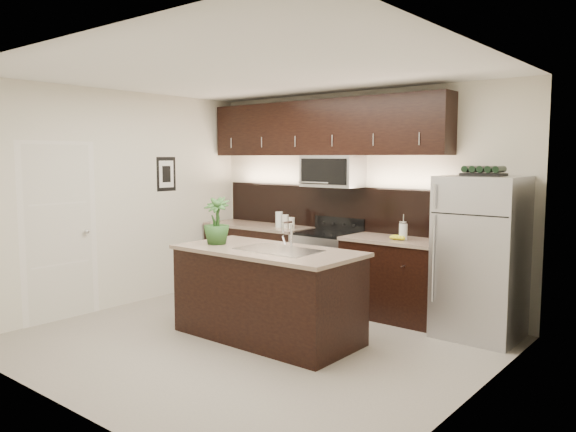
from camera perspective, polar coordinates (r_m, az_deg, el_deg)
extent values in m
plane|color=gray|center=(5.89, -3.73, -12.60)|extent=(4.50, 4.50, 0.00)
cube|color=silver|center=(7.20, 7.07, 1.76)|extent=(4.50, 0.02, 2.70)
cube|color=silver|center=(4.37, -21.98, -1.37)|extent=(4.50, 0.02, 2.70)
cube|color=silver|center=(7.32, -16.85, 1.61)|extent=(0.02, 4.00, 2.70)
cube|color=silver|center=(4.41, 18.16, -1.17)|extent=(0.02, 4.00, 2.70)
cube|color=white|center=(5.64, -3.93, 14.37)|extent=(4.50, 4.00, 0.02)
cube|color=silver|center=(6.92, -22.15, -1.64)|extent=(0.04, 0.80, 2.02)
sphere|color=silver|center=(7.06, -19.76, -1.49)|extent=(0.06, 0.06, 0.06)
cube|color=black|center=(7.74, -12.25, 4.18)|extent=(0.01, 0.32, 0.46)
cube|color=white|center=(7.74, -12.24, 4.18)|extent=(0.00, 0.24, 0.36)
cube|color=black|center=(7.92, -2.96, -4.40)|extent=(1.57, 0.62, 0.90)
cube|color=black|center=(6.71, 10.74, -6.39)|extent=(1.16, 0.62, 0.90)
cube|color=#B2B2B7|center=(7.20, 3.97, -5.45)|extent=(0.76, 0.62, 0.90)
cube|color=black|center=(7.12, 4.00, -1.78)|extent=(0.76, 0.60, 0.03)
cube|color=tan|center=(7.84, -2.98, -1.02)|extent=(1.59, 0.65, 0.04)
cube|color=tan|center=(6.62, 10.82, -2.42)|extent=(1.18, 0.65, 0.04)
cube|color=black|center=(7.45, 4.03, 0.92)|extent=(3.49, 0.02, 0.56)
cube|color=#B2B2B7|center=(7.15, 4.55, 4.56)|extent=(0.76, 0.40, 0.40)
cube|color=black|center=(7.30, 3.41, 8.92)|extent=(3.49, 0.33, 0.70)
cube|color=black|center=(5.88, -2.09, -8.06)|extent=(1.90, 0.90, 0.90)
cube|color=tan|center=(5.78, -2.11, -3.53)|extent=(1.96, 0.96, 0.04)
cube|color=silver|center=(5.68, -0.97, -3.44)|extent=(0.84, 0.50, 0.01)
cylinder|color=silver|center=(5.82, 0.36, -2.07)|extent=(0.03, 0.03, 0.24)
cylinder|color=silver|center=(5.75, -0.08, -0.66)|extent=(0.02, 0.14, 0.02)
cylinder|color=silver|center=(5.70, -0.52, -1.22)|extent=(0.02, 0.02, 0.10)
cube|color=#B2B2B7|center=(6.17, 18.97, -3.98)|extent=(0.81, 0.73, 1.69)
cube|color=black|center=(6.08, 19.24, 4.00)|extent=(0.42, 0.26, 0.03)
cylinder|color=black|center=(6.14, 17.86, 4.53)|extent=(0.07, 0.24, 0.07)
cylinder|color=black|center=(6.11, 18.56, 4.50)|extent=(0.07, 0.24, 0.07)
cylinder|color=black|center=(6.08, 19.26, 4.47)|extent=(0.07, 0.24, 0.07)
cylinder|color=black|center=(6.06, 19.97, 4.44)|extent=(0.07, 0.24, 0.07)
cylinder|color=black|center=(6.03, 20.68, 4.41)|extent=(0.07, 0.24, 0.07)
imported|color=#275120|center=(6.10, -7.26, -0.48)|extent=(0.37, 0.37, 0.51)
cylinder|color=silver|center=(7.52, -0.92, -0.35)|extent=(0.10, 0.10, 0.21)
cylinder|color=silver|center=(7.45, -0.28, -0.55)|extent=(0.09, 0.09, 0.18)
cylinder|color=silver|center=(7.37, 0.37, -0.72)|extent=(0.08, 0.08, 0.15)
cylinder|color=silver|center=(6.51, 11.62, -1.56)|extent=(0.09, 0.09, 0.19)
cylinder|color=silver|center=(6.49, 11.64, -0.65)|extent=(0.10, 0.10, 0.02)
cylinder|color=silver|center=(6.49, 11.65, -0.24)|extent=(0.01, 0.01, 0.08)
ellipsoid|color=yellow|center=(6.53, 10.76, -2.10)|extent=(0.19, 0.15, 0.06)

